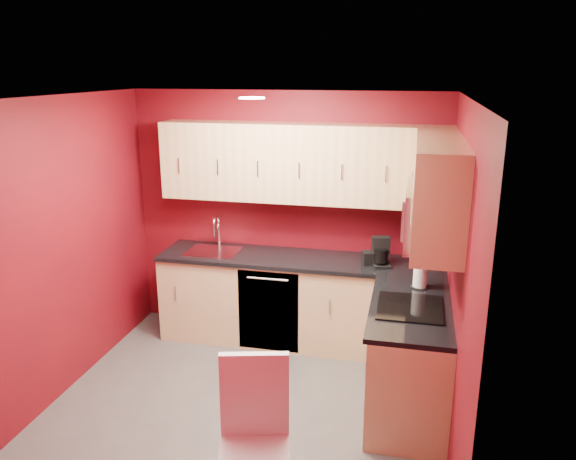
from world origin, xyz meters
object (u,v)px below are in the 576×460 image
at_px(sink, 213,248).
at_px(paper_towel, 420,272).
at_px(dining_chair, 254,449).
at_px(napkin_holder, 369,258).
at_px(microwave, 432,216).
at_px(coffee_maker, 382,252).

xyz_separation_m(sink, paper_towel, (2.05, -0.54, 0.10)).
relative_size(paper_towel, dining_chair, 0.26).
relative_size(napkin_holder, paper_towel, 0.47).
bearing_deg(paper_towel, napkin_holder, 134.43).
distance_m(napkin_holder, paper_towel, 0.68).
xyz_separation_m(microwave, coffee_maker, (-0.40, 0.92, -0.61)).
relative_size(microwave, dining_chair, 0.72).
xyz_separation_m(paper_towel, dining_chair, (-0.93, -1.86, -0.52)).
distance_m(microwave, sink, 2.43).
height_order(microwave, sink, microwave).
height_order(sink, coffee_maker, sink).
height_order(coffee_maker, paper_towel, coffee_maker).
height_order(coffee_maker, dining_chair, coffee_maker).
relative_size(microwave, napkin_holder, 6.00).
height_order(sink, napkin_holder, sink).
height_order(paper_towel, dining_chair, paper_towel).
bearing_deg(paper_towel, coffee_maker, 127.15).
relative_size(microwave, paper_towel, 2.82).
distance_m(sink, dining_chair, 2.68).
bearing_deg(sink, napkin_holder, -2.26).
xyz_separation_m(coffee_maker, napkin_holder, (-0.12, 0.02, -0.07)).
xyz_separation_m(napkin_holder, dining_chair, (-0.46, -2.34, -0.45)).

